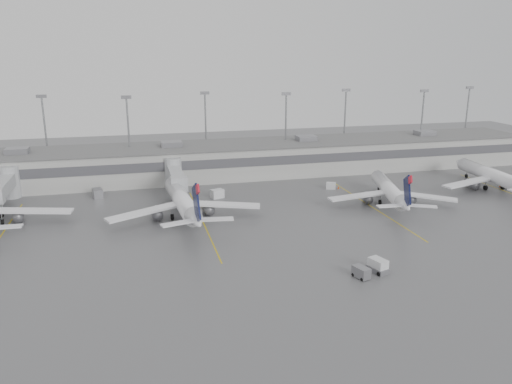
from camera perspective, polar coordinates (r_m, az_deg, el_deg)
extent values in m
plane|color=#4B4B4E|center=(77.20, 9.65, -7.96)|extent=(260.00, 260.00, 0.00)
cube|color=#9E9E99|center=(128.66, -0.62, 3.80)|extent=(150.00, 16.00, 8.00)
cube|color=#47474C|center=(120.82, 0.27, 3.49)|extent=(150.00, 0.15, 2.20)
cube|color=#606060|center=(127.88, -0.63, 5.57)|extent=(152.00, 17.00, 0.30)
cube|color=slate|center=(126.89, -25.62, 4.27)|extent=(5.00, 4.00, 1.30)
cube|color=slate|center=(147.54, 18.73, 6.42)|extent=(5.00, 4.00, 1.30)
cylinder|color=gray|center=(135.03, -22.86, 5.72)|extent=(0.44, 0.44, 20.00)
cube|color=slate|center=(133.84, -23.33, 10.01)|extent=(2.40, 0.50, 0.80)
cylinder|color=gray|center=(126.06, -14.30, 5.83)|extent=(0.44, 0.44, 20.00)
cube|color=slate|center=(124.78, -14.62, 10.45)|extent=(2.40, 0.50, 0.80)
cylinder|color=gray|center=(134.88, -5.75, 6.87)|extent=(0.44, 0.44, 20.00)
cube|color=slate|center=(133.68, -5.87, 11.19)|extent=(2.40, 0.50, 0.80)
cylinder|color=gray|center=(132.10, 3.41, 6.73)|extent=(0.44, 0.44, 20.00)
cube|color=slate|center=(130.88, 3.49, 11.15)|extent=(2.40, 0.50, 0.80)
cylinder|color=gray|center=(146.12, 10.08, 7.40)|extent=(0.44, 0.44, 20.00)
cube|color=slate|center=(145.01, 10.28, 11.39)|extent=(2.40, 0.50, 0.80)
cylinder|color=gray|center=(149.03, 18.36, 7.00)|extent=(0.44, 0.44, 20.00)
cube|color=slate|center=(147.94, 18.70, 10.90)|extent=(2.40, 0.50, 0.80)
cylinder|color=gray|center=(166.46, 22.87, 7.42)|extent=(0.44, 0.44, 20.00)
cube|color=slate|center=(165.49, 23.25, 10.90)|extent=(2.40, 0.50, 0.80)
cylinder|color=#A2A4A7|center=(120.40, -26.25, 1.05)|extent=(4.00, 4.00, 7.00)
cube|color=#A2A4A7|center=(114.06, -26.93, 0.63)|extent=(2.80, 13.00, 2.60)
cylinder|color=#A2A4A7|center=(117.90, -9.44, 2.21)|extent=(4.00, 4.00, 7.00)
cube|color=#A2A4A7|center=(111.41, -9.16, 1.85)|extent=(2.80, 13.00, 2.60)
cube|color=#A2A4A7|center=(104.17, -8.77, 0.89)|extent=(3.40, 2.40, 3.00)
cylinder|color=gray|center=(104.95, -8.70, -0.64)|extent=(0.70, 0.70, 2.80)
cube|color=black|center=(105.25, -8.68, -1.19)|extent=(2.20, 1.20, 0.70)
cube|color=gold|center=(96.35, -27.25, -4.67)|extent=(0.25, 40.00, 0.01)
cube|color=gold|center=(94.32, -6.12, -3.34)|extent=(0.25, 40.00, 0.01)
cube|color=gold|center=(104.69, 13.20, -1.73)|extent=(0.25, 40.00, 0.01)
cube|color=white|center=(100.93, -24.14, -1.97)|extent=(14.35, 4.74, 0.38)
cylinder|color=black|center=(102.50, -26.99, -3.12)|extent=(0.69, 1.26, 1.19)
cylinder|color=white|center=(97.18, -8.50, -0.85)|extent=(4.81, 23.87, 3.23)
cone|color=white|center=(109.91, -9.69, 1.06)|extent=(3.43, 3.23, 3.23)
cone|color=white|center=(83.60, -6.83, -3.26)|extent=(3.59, 5.59, 3.23)
cube|color=white|center=(93.70, -12.71, -2.26)|extent=(14.04, 7.81, 0.38)
cube|color=white|center=(96.05, -3.74, -1.44)|extent=(14.27, 6.14, 0.38)
cube|color=black|center=(82.13, -6.83, -1.31)|extent=(0.73, 6.08, 7.05)
cube|color=red|center=(80.03, -6.69, 0.32)|extent=(0.47, 2.20, 2.05)
cylinder|color=black|center=(107.15, -9.33, -0.84)|extent=(0.44, 0.99, 0.97)
cylinder|color=black|center=(95.62, -9.55, -2.84)|extent=(0.56, 1.22, 1.19)
cylinder|color=black|center=(96.32, -6.89, -2.59)|extent=(0.56, 1.22, 1.19)
cylinder|color=white|center=(108.32, 14.90, 0.35)|extent=(8.44, 21.42, 2.92)
cone|color=white|center=(119.68, 13.57, 1.90)|extent=(3.53, 3.40, 2.92)
cone|color=white|center=(96.20, 16.69, -1.48)|extent=(4.10, 5.46, 2.92)
cube|color=white|center=(104.52, 11.59, -0.43)|extent=(12.75, 3.13, 0.34)
cube|color=white|center=(107.85, 18.72, -0.46)|extent=(11.96, 9.05, 0.34)
cube|color=black|center=(94.98, 16.90, 0.05)|extent=(1.72, 5.36, 6.36)
cube|color=red|center=(93.18, 17.22, 1.34)|extent=(0.80, 1.98, 1.85)
cylinder|color=black|center=(117.17, 13.83, 0.33)|extent=(0.56, 0.93, 0.88)
cylinder|color=black|center=(106.67, 13.99, -1.15)|extent=(0.70, 1.15, 1.07)
cylinder|color=black|center=(107.66, 16.11, -1.15)|extent=(0.70, 1.15, 1.07)
cylinder|color=white|center=(128.20, 25.18, 1.82)|extent=(5.08, 22.96, 3.11)
cone|color=white|center=(138.68, 22.27, 3.11)|extent=(3.35, 3.16, 3.11)
cube|color=white|center=(122.10, 23.07, 1.02)|extent=(13.72, 5.65, 0.36)
cylinder|color=black|center=(136.33, 22.91, 1.70)|extent=(0.44, 0.96, 0.93)
cylinder|color=black|center=(125.92, 24.75, 0.44)|extent=(0.56, 1.18, 1.14)
cylinder|color=black|center=(128.37, 26.36, 0.52)|extent=(0.56, 1.18, 1.14)
cube|color=silver|center=(74.85, 13.76, -8.15)|extent=(2.40, 3.05, 2.00)
cube|color=slate|center=(75.09, 13.73, -8.58)|extent=(2.75, 3.54, 0.78)
cylinder|color=black|center=(75.24, 12.64, -8.52)|extent=(0.42, 0.67, 0.62)
cylinder|color=black|center=(76.42, 13.61, -8.19)|extent=(0.42, 0.67, 0.62)
cylinder|color=black|center=(73.84, 13.85, -9.09)|extent=(0.42, 0.67, 0.62)
cylinder|color=black|center=(75.03, 14.82, -8.74)|extent=(0.42, 0.67, 0.62)
cube|color=slate|center=(72.56, 11.93, -8.94)|extent=(2.16, 2.86, 1.54)
cylinder|color=black|center=(73.00, 11.04, -9.26)|extent=(0.34, 0.55, 0.51)
cylinder|color=black|center=(72.64, 12.77, -9.49)|extent=(0.34, 0.55, 0.51)
cube|color=silver|center=(108.57, -4.46, -0.20)|extent=(3.09, 2.54, 1.88)
cube|color=silver|center=(116.62, 8.56, 0.71)|extent=(2.54, 2.18, 1.52)
cube|color=slate|center=(113.96, -17.64, -0.13)|extent=(2.51, 3.41, 1.93)
cone|color=#DB4504|center=(110.47, -25.02, -1.75)|extent=(0.38, 0.38, 0.60)
cone|color=#DB4504|center=(104.85, -6.08, -1.19)|extent=(0.38, 0.38, 0.61)
cone|color=#DB4504|center=(117.16, 9.39, 0.52)|extent=(0.40, 0.40, 0.63)
cone|color=#DB4504|center=(130.46, 26.12, 0.67)|extent=(0.43, 0.43, 0.68)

